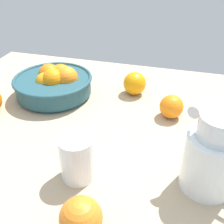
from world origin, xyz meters
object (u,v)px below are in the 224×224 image
fruit_bowl (54,83)px  juice_pitcher (211,161)px  loose_orange_1 (135,83)px  juice_glass (77,160)px  loose_orange_3 (171,107)px  loose_orange_0 (81,218)px

fruit_bowl → juice_pitcher: juice_pitcher is taller
fruit_bowl → juice_pitcher: (52.80, -30.47, 2.77)cm
juice_pitcher → loose_orange_1: (-24.90, 38.93, -3.26)cm
juice_pitcher → loose_orange_1: 46.33cm
juice_glass → loose_orange_3: 37.42cm
juice_glass → loose_orange_0: (6.11, -13.87, -0.71)cm
loose_orange_0 → loose_orange_1: 57.99cm
loose_orange_1 → juice_glass: bearing=-96.3°
loose_orange_0 → loose_orange_1: loose_orange_0 is taller
fruit_bowl → loose_orange_0: size_ratio=3.31×
juice_pitcher → loose_orange_3: (-10.54, 26.92, -3.63)cm
fruit_bowl → juice_pitcher: size_ratio=1.40×
loose_orange_3 → loose_orange_1: bearing=140.1°
fruit_bowl → juice_glass: (23.07, -35.65, 0.30)cm
fruit_bowl → loose_orange_3: fruit_bowl is taller
juice_glass → loose_orange_3: size_ratio=1.51×
juice_glass → loose_orange_0: juice_glass is taller
fruit_bowl → juice_pitcher: bearing=-30.0°
loose_orange_0 → juice_glass: bearing=113.8°
fruit_bowl → juice_pitcher: 61.02cm
loose_orange_3 → fruit_bowl: bearing=175.2°
juice_glass → loose_orange_1: juice_glass is taller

